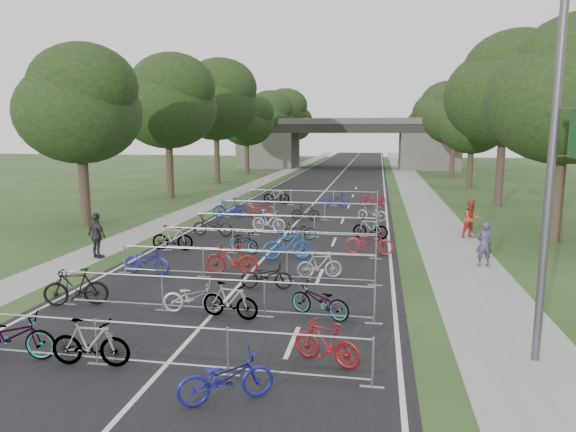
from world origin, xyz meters
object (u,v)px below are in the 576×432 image
object	(u,v)px
bike_1	(91,343)
bike_2	(226,378)
lamppost	(552,175)
bike_0	(11,336)
pedestrian_a	(484,244)
pedestrian_b	(471,219)
overpass_bridge	(347,143)
pedestrian_c	(97,236)

from	to	relation	value
bike_1	bike_2	world-z (taller)	bike_1
lamppost	bike_2	world-z (taller)	lamppost
lamppost	bike_0	xyz separation A→B (m)	(-11.98, -2.06, -3.72)
pedestrian_a	pedestrian_b	distance (m)	5.57
bike_0	bike_2	size ratio (longest dim) A/B	1.11
bike_2	pedestrian_a	world-z (taller)	pedestrian_a
overpass_bridge	bike_0	bearing A→B (deg)	-93.21
pedestrian_a	overpass_bridge	bearing A→B (deg)	-89.43
pedestrian_c	bike_1	bearing A→B (deg)	146.45
lamppost	pedestrian_a	world-z (taller)	lamppost
lamppost	bike_1	size ratio (longest dim) A/B	4.48
overpass_bridge	bike_1	size ratio (longest dim) A/B	16.91
overpass_bridge	lamppost	xyz separation A→B (m)	(8.33, -63.00, 0.75)
bike_0	overpass_bridge	bearing A→B (deg)	-10.11
lamppost	pedestrian_c	size ratio (longest dim) A/B	4.30
bike_2	pedestrian_a	size ratio (longest dim) A/B	1.08
overpass_bridge	bike_0	size ratio (longest dim) A/B	14.60
overpass_bridge	bike_1	xyz separation A→B (m)	(-1.63, -65.09, -2.98)
overpass_bridge	pedestrian_c	bearing A→B (deg)	-96.94
pedestrian_b	pedestrian_c	distance (m)	17.48
pedestrian_a	pedestrian_c	size ratio (longest dim) A/B	0.92
overpass_bridge	pedestrian_c	world-z (taller)	overpass_bridge
bike_2	pedestrian_a	bearing A→B (deg)	-59.46
bike_0	pedestrian_c	world-z (taller)	pedestrian_c
pedestrian_a	pedestrian_c	xyz separation A→B (m)	(-15.55, -1.49, 0.07)
bike_2	pedestrian_b	bearing A→B (deg)	-51.91
bike_1	pedestrian_b	bearing A→B (deg)	-37.53
bike_0	pedestrian_c	xyz separation A→B (m)	(-3.15, 9.16, 0.40)
bike_2	pedestrian_c	xyz separation A→B (m)	(-8.60, 10.16, 0.45)
bike_2	bike_0	bearing A→B (deg)	51.07
pedestrian_c	lamppost	bearing A→B (deg)	-178.07
overpass_bridge	lamppost	distance (m)	63.55
bike_0	pedestrian_b	xyz separation A→B (m)	(12.85, 16.20, 0.39)
pedestrian_b	pedestrian_a	bearing A→B (deg)	-121.74
lamppost	pedestrian_c	world-z (taller)	lamppost
lamppost	bike_0	size ratio (longest dim) A/B	3.87
bike_2	pedestrian_c	distance (m)	13.31
pedestrian_a	bike_1	bearing A→B (deg)	37.25
bike_2	pedestrian_c	world-z (taller)	pedestrian_c
lamppost	bike_2	size ratio (longest dim) A/B	4.30
overpass_bridge	pedestrian_c	size ratio (longest dim) A/B	16.24
pedestrian_a	pedestrian_b	world-z (taller)	pedestrian_b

